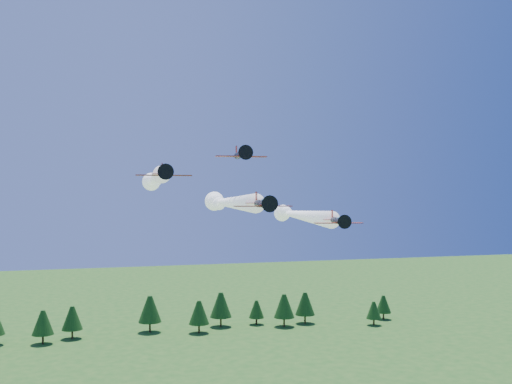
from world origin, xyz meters
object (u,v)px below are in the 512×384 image
object	(u,v)px
plane_lead	(226,202)
plane_left	(154,179)
plane_right	(296,215)
plane_slot	(241,154)

from	to	relation	value
plane_lead	plane_left	size ratio (longest dim) A/B	1.02
plane_left	plane_right	world-z (taller)	plane_left
plane_right	plane_lead	bearing A→B (deg)	-136.03
plane_left	plane_slot	bearing A→B (deg)	-57.82
plane_lead	plane_slot	size ratio (longest dim) A/B	5.44
plane_left	plane_right	size ratio (longest dim) A/B	0.81
plane_right	plane_slot	xyz separation A→B (m)	(-16.67, -20.19, 9.85)
plane_lead	plane_right	distance (m)	20.26
plane_slot	plane_left	bearing A→B (deg)	123.24
plane_left	plane_right	xyz separation A→B (m)	(27.51, 0.28, -6.59)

